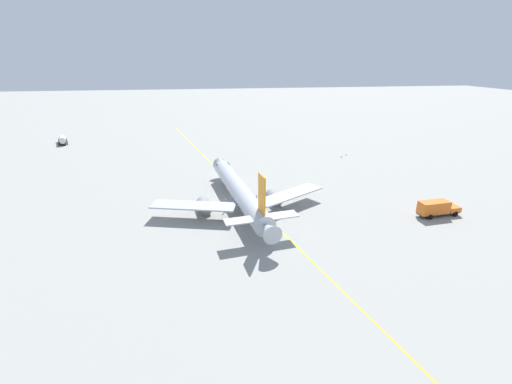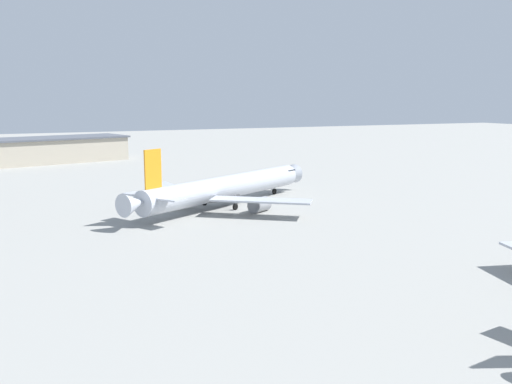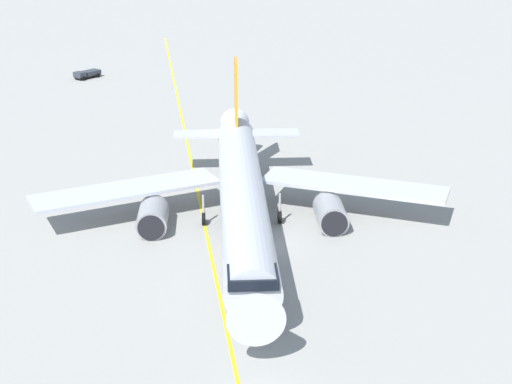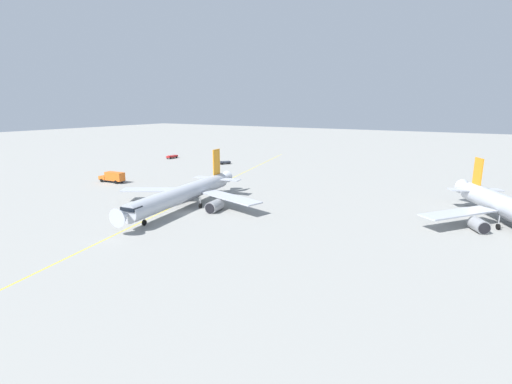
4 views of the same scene
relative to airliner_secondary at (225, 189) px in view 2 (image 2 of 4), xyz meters
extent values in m
cylinder|color=#B2B7C1|center=(0.48, 0.26, 0.21)|extent=(35.84, 22.22, 3.99)
cone|color=#B2B7C1|center=(18.48, 10.21, 0.21)|extent=(4.46, 4.77, 3.79)
cone|color=#B2B7C1|center=(-17.79, -9.83, 0.51)|extent=(5.14, 4.90, 3.39)
cube|color=black|center=(16.56, 9.15, 1.11)|extent=(3.74, 4.13, 0.70)
ellipsoid|color=slate|center=(-1.22, -0.67, -0.88)|extent=(13.94, 9.89, 2.19)
cube|color=orange|center=(-14.44, -7.98, 5.09)|extent=(2.92, 1.76, 5.77)
cube|color=#B2B7C1|center=(-15.98, -5.20, 1.01)|extent=(4.57, 5.41, 0.20)
cube|color=#B2B7C1|center=(-12.91, -10.76, 1.01)|extent=(4.57, 5.41, 0.20)
cube|color=#B2B7C1|center=(-7.51, 7.17, -0.49)|extent=(5.22, 16.10, 0.28)
cube|color=#B2B7C1|center=(2.08, -10.17, -0.49)|extent=(15.08, 12.66, 0.28)
cylinder|color=gray|center=(-3.84, 6.48, -1.92)|extent=(4.27, 3.80, 2.37)
cylinder|color=black|center=(-2.24, 7.37, -1.92)|extent=(1.11, 1.84, 2.02)
cylinder|color=gray|center=(3.44, -6.71, -1.92)|extent=(4.27, 3.80, 2.37)
cylinder|color=black|center=(5.05, -5.82, -1.92)|extent=(1.11, 1.84, 2.02)
cylinder|color=#9EA0A5|center=(13.36, 7.38, -1.52)|extent=(0.20, 0.20, 2.06)
cylinder|color=black|center=(13.36, 7.38, -2.55)|extent=(1.11, 0.79, 1.10)
cylinder|color=#9EA0A5|center=(-2.86, 2.30, -1.52)|extent=(0.20, 0.20, 2.06)
cylinder|color=black|center=(-2.86, 2.30, -2.55)|extent=(1.11, 0.79, 1.10)
cylinder|color=#9EA0A5|center=(0.42, -3.64, -1.52)|extent=(0.20, 0.20, 2.06)
cylinder|color=black|center=(0.42, -3.64, -2.55)|extent=(1.11, 0.79, 1.10)
cube|color=#B2A893|center=(-22.90, 84.56, 0.33)|extent=(48.49, 25.88, 6.86)
cube|color=#4C515B|center=(-22.90, 84.56, 4.01)|extent=(49.94, 27.34, 0.50)
camera|label=1|loc=(-46.57, -55.10, 25.38)|focal=24.15mm
camera|label=2|loc=(-34.51, -86.39, 15.04)|focal=38.48mm
camera|label=3|loc=(75.55, -56.85, 22.21)|focal=52.75mm
camera|label=4|loc=(79.02, -7.72, 18.90)|focal=26.48mm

